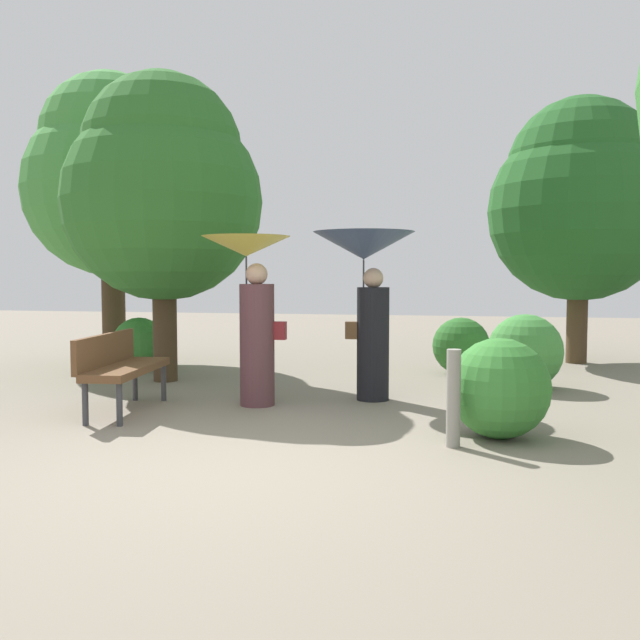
# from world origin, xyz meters

# --- Properties ---
(ground_plane) EXTENTS (40.00, 40.00, 0.00)m
(ground_plane) POSITION_xyz_m (0.00, 0.00, 0.00)
(ground_plane) COLOR gray
(person_left) EXTENTS (0.98, 0.98, 1.88)m
(person_left) POSITION_xyz_m (-0.66, 2.41, 1.24)
(person_left) COLOR #563338
(person_left) RESTS_ON ground
(person_right) EXTENTS (1.17, 1.17, 1.95)m
(person_right) POSITION_xyz_m (0.53, 3.00, 1.45)
(person_right) COLOR black
(person_right) RESTS_ON ground
(park_bench) EXTENTS (0.66, 1.55, 0.83)m
(park_bench) POSITION_xyz_m (-1.92, 1.75, 0.51)
(park_bench) COLOR #38383D
(park_bench) RESTS_ON ground
(tree_near_left) EXTENTS (2.68, 2.68, 4.16)m
(tree_near_left) POSITION_xyz_m (-2.37, 3.85, 2.65)
(tree_near_left) COLOR #42301E
(tree_near_left) RESTS_ON ground
(tree_mid_left) EXTENTS (2.82, 2.82, 4.74)m
(tree_mid_left) POSITION_xyz_m (-4.06, 5.56, 3.09)
(tree_mid_left) COLOR #42301E
(tree_mid_left) RESTS_ON ground
(tree_mid_right) EXTENTS (2.94, 2.94, 4.33)m
(tree_mid_right) POSITION_xyz_m (3.45, 7.07, 2.71)
(tree_mid_right) COLOR #4C3823
(tree_mid_right) RESTS_ON ground
(bush_path_left) EXTENTS (0.83, 0.83, 0.83)m
(bush_path_left) POSITION_xyz_m (1.60, 5.36, 0.42)
(bush_path_left) COLOR #2D6B28
(bush_path_left) RESTS_ON ground
(bush_path_right) EXTENTS (0.95, 0.95, 0.95)m
(bush_path_right) POSITION_xyz_m (2.41, 4.21, 0.48)
(bush_path_right) COLOR #428C3D
(bush_path_right) RESTS_ON ground
(bush_behind_bench) EXTENTS (0.90, 0.90, 0.90)m
(bush_behind_bench) POSITION_xyz_m (1.96, 1.37, 0.45)
(bush_behind_bench) COLOR #387F33
(bush_behind_bench) RESTS_ON ground
(bush_far_side) EXTENTS (0.81, 0.81, 0.81)m
(bush_far_side) POSITION_xyz_m (-3.17, 4.69, 0.41)
(bush_far_side) COLOR #387F33
(bush_far_side) RESTS_ON ground
(path_marker_post) EXTENTS (0.12, 0.12, 0.83)m
(path_marker_post) POSITION_xyz_m (1.56, 0.97, 0.41)
(path_marker_post) COLOR gray
(path_marker_post) RESTS_ON ground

